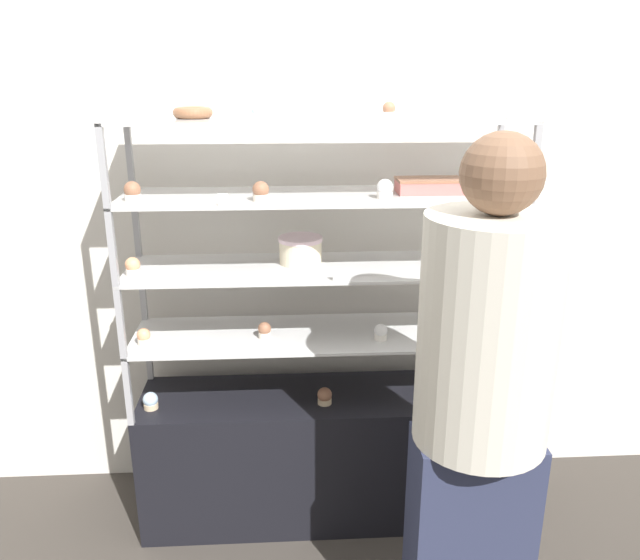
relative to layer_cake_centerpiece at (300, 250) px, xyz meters
The scene contains 33 objects.
ground_plane 1.23m from the layer_cake_centerpiece, 33.27° to the right, with size 20.00×20.00×0.00m, color #38332D.
back_wall 0.32m from the layer_cake_centerpiece, 75.70° to the left, with size 8.00×0.05×2.60m.
display_base 0.93m from the layer_cake_centerpiece, 33.27° to the right, with size 1.54×0.41×0.59m.
display_riser_lower 0.37m from the layer_cake_centerpiece, 33.27° to the right, with size 1.54×0.41×0.29m.
display_riser_middle 0.12m from the layer_cake_centerpiece, 33.27° to the right, with size 1.54×0.41×0.29m.
display_riser_upper 0.23m from the layer_cake_centerpiece, 33.27° to the right, with size 1.54×0.41×0.29m.
display_riser_top 0.51m from the layer_cake_centerpiece, 33.27° to the right, with size 1.54×0.41×0.29m.
layer_cake_centerpiece is the anchor object (origin of this frame).
sheet_cake_frosted 0.57m from the layer_cake_centerpiece, ahead, with size 0.26×0.14×0.06m.
cupcake_0 0.88m from the layer_cake_centerpiece, 168.65° to the right, with size 0.06×0.06×0.07m.
cupcake_1 0.62m from the layer_cake_centerpiece, 54.40° to the right, with size 0.06×0.06×0.07m.
cupcake_2 0.99m from the layer_cake_centerpiece, ahead, with size 0.06×0.06×0.07m.
price_tag_0 0.80m from the layer_cake_centerpiece, 26.90° to the right, with size 0.04×0.00×0.04m.
cupcake_3 0.71m from the layer_cake_centerpiece, 168.77° to the right, with size 0.05×0.05×0.07m.
cupcake_4 0.36m from the layer_cake_centerpiece, 149.93° to the right, with size 0.05×0.05×0.07m.
cupcake_5 0.47m from the layer_cake_centerpiece, 23.04° to the right, with size 0.05×0.05×0.07m.
cupcake_6 0.85m from the layer_cake_centerpiece, ahead, with size 0.05×0.05×0.07m.
price_tag_1 0.70m from the layer_cake_centerpiece, 22.34° to the right, with size 0.04×0.00×0.04m.
cupcake_7 0.66m from the layer_cake_centerpiece, 169.05° to the right, with size 0.06×0.06×0.07m.
cupcake_8 0.80m from the layer_cake_centerpiece, 10.06° to the right, with size 0.06×0.06×0.07m.
price_tag_2 0.27m from the layer_cake_centerpiece, 60.71° to the right, with size 0.04×0.00×0.04m.
cupcake_9 0.69m from the layer_cake_centerpiece, 168.32° to the right, with size 0.06×0.06×0.07m.
cupcake_10 0.34m from the layer_cake_centerpiece, 133.86° to the right, with size 0.06×0.06×0.07m.
cupcake_11 0.43m from the layer_cake_centerpiece, 23.18° to the right, with size 0.06×0.06×0.07m.
cupcake_12 0.84m from the layer_cake_centerpiece, ahead, with size 0.06×0.06×0.07m.
price_tag_3 0.45m from the layer_cake_centerpiece, 139.76° to the right, with size 0.04×0.00×0.04m.
cupcake_13 0.85m from the layer_cake_centerpiece, 168.27° to the right, with size 0.05×0.05×0.06m.
cupcake_14 0.59m from the layer_cake_centerpiece, 134.11° to the right, with size 0.05×0.05×0.06m.
cupcake_15 0.65m from the layer_cake_centerpiece, 14.87° to the right, with size 0.05×0.05×0.06m.
cupcake_16 0.96m from the layer_cake_centerpiece, ahead, with size 0.05×0.05×0.06m.
price_tag_4 0.60m from the layer_cake_centerpiece, 110.50° to the right, with size 0.04×0.00×0.04m.
donut_glazed 0.67m from the layer_cake_centerpiece, behind, with size 0.15×0.15×0.04m.
customer_figure 0.97m from the layer_cake_centerpiece, 55.09° to the right, with size 0.41×0.41×1.76m.
Camera 1 is at (-0.14, -2.38, 1.91)m, focal length 35.00 mm.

